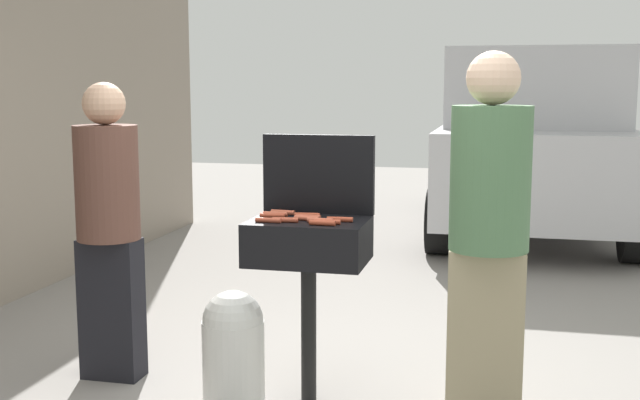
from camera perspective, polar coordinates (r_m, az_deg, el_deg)
The scene contains 18 objects.
bbq_grill at distance 4.06m, azimuth -0.83°, elevation -3.49°, with size 0.60×0.44×0.97m.
grill_lid_open at distance 4.21m, azimuth -0.11°, elevation 1.87°, with size 0.60×0.05×0.42m, color black.
hot_dog_0 at distance 4.10m, azimuth -0.92°, elevation -1.10°, with size 0.03×0.03×0.13m, color #AD4228.
hot_dog_1 at distance 4.19m, azimuth -2.69°, elevation -0.89°, with size 0.03×0.03×0.13m, color #C6593D.
hot_dog_2 at distance 4.14m, azimuth -3.24°, elevation -1.01°, with size 0.03×0.03×0.13m, color #C6593D.
hot_dog_3 at distance 3.96m, azimuth -2.52°, elevation -1.44°, with size 0.03×0.03×0.13m, color #B74C33.
hot_dog_4 at distance 3.95m, azimuth -3.74°, elevation -1.46°, with size 0.03×0.03×0.13m, color #B74C33.
hot_dog_5 at distance 4.09m, azimuth -3.44°, elevation -1.13°, with size 0.03×0.03×0.13m, color #AD4228.
hot_dog_6 at distance 3.87m, azimuth 0.16°, elevation -1.66°, with size 0.03×0.03×0.13m, color #AD4228.
hot_dog_7 at distance 4.00m, azimuth -0.95°, elevation -1.33°, with size 0.03×0.03×0.13m, color #C6593D.
hot_dog_8 at distance 3.90m, azimuth 0.53°, elevation -1.59°, with size 0.03×0.03×0.13m, color #AD4228.
hot_dog_9 at distance 3.97m, azimuth 1.44°, elevation -1.40°, with size 0.03×0.03×0.13m, color #AD4228.
hot_dog_10 at distance 4.04m, azimuth -0.86°, elevation -1.23°, with size 0.03×0.03×0.13m, color #B74C33.
hot_dog_11 at distance 3.94m, azimuth 0.01°, elevation -1.48°, with size 0.03×0.03×0.13m, color #C6593D.
propane_tank at distance 4.15m, azimuth -6.25°, elevation -10.48°, with size 0.32×0.32×0.62m.
person_left at distance 4.55m, azimuth -14.97°, elevation -1.44°, with size 0.35×0.35×1.67m.
person_right at distance 3.87m, azimuth 12.05°, elevation -1.87°, with size 0.38×0.38×1.81m.
parked_minivan at distance 9.24m, azimuth 14.95°, elevation 4.12°, with size 2.04×4.41×2.02m.
Camera 1 is at (0.84, -3.84, 1.65)m, focal length 44.49 mm.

